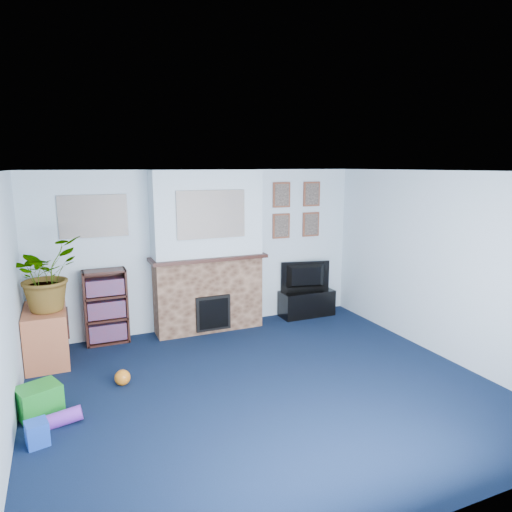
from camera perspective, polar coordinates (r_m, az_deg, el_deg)
name	(u,v)px	position (r m, az deg, el deg)	size (l,w,h in m)	color
floor	(264,388)	(5.35, 1.01, -16.13)	(5.00, 4.50, 0.01)	#0D1933
ceiling	(265,171)	(4.75, 1.11, 10.54)	(5.00, 4.50, 0.01)	white
wall_back	(204,250)	(6.97, -6.56, 0.78)	(5.00, 0.04, 2.40)	silver
wall_front	(411,369)	(3.12, 18.78, -13.19)	(5.00, 0.04, 2.40)	silver
wall_left	(1,314)	(4.54, -29.30, -6.33)	(0.04, 4.50, 2.40)	silver
wall_right	(441,265)	(6.33, 22.15, -1.05)	(0.04, 4.50, 2.40)	silver
chimney_breast	(208,253)	(6.79, -6.06, 0.36)	(1.72, 0.50, 2.40)	brown
collage_main	(211,214)	(6.50, -5.61, 5.20)	(1.00, 0.03, 0.68)	gray
collage_left	(93,216)	(6.61, -19.65, 4.70)	(0.90, 0.03, 0.58)	gray
portrait_tl	(281,195)	(7.33, 3.21, 7.64)	(0.30, 0.03, 0.40)	brown
portrait_tr	(312,194)	(7.59, 6.96, 7.70)	(0.30, 0.03, 0.40)	brown
portrait_bl	(281,226)	(7.38, 3.16, 3.77)	(0.30, 0.03, 0.40)	brown
portrait_br	(311,224)	(7.64, 6.87, 3.96)	(0.30, 0.03, 0.40)	brown
tv_stand	(307,302)	(7.66, 6.34, -5.78)	(0.90, 0.38, 0.42)	black
television	(307,277)	(7.56, 6.34, -2.57)	(0.83, 0.11, 0.48)	black
bookshelf	(106,308)	(6.74, -18.22, -6.22)	(0.58, 0.28, 1.05)	black
sideboard	(47,335)	(6.44, -24.71, -8.94)	(0.50, 0.90, 0.70)	#B55D3A
potted_plant	(45,274)	(6.17, -24.85, -2.08)	(0.81, 0.70, 0.90)	#26661E
mantel_clock	(203,252)	(6.71, -6.66, 0.53)	(0.10, 0.06, 0.13)	gold
mantel_candle	(228,249)	(6.83, -3.46, 0.86)	(0.05, 0.05, 0.17)	#B2BFC6
mantel_teddy	(173,254)	(6.60, -10.36, 0.20)	(0.13, 0.13, 0.13)	gray
mantel_can	(249,249)	(6.95, -0.84, 0.90)	(0.06, 0.06, 0.13)	blue
green_crate	(39,402)	(5.24, -25.49, -16.15)	(0.39, 0.31, 0.31)	#198C26
toy_ball	(122,377)	(5.58, -16.35, -14.36)	(0.18, 0.18, 0.18)	orange
toy_block	(37,433)	(4.78, -25.68, -19.36)	(0.18, 0.18, 0.22)	blue
toy_tube	(65,417)	(5.02, -22.78, -18.10)	(0.15, 0.15, 0.31)	purple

